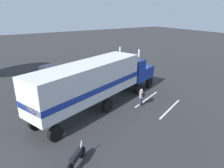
{
  "coord_description": "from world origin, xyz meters",
  "views": [
    {
      "loc": [
        -13.45,
        -17.1,
        8.11
      ],
      "look_at": [
        -3.95,
        -1.9,
        1.6
      ],
      "focal_mm": 33.34,
      "sensor_mm": 36.0,
      "label": 1
    }
  ],
  "objects": [
    {
      "name": "parked_car",
      "position": [
        -7.0,
        7.78,
        0.81
      ],
      "size": [
        4.75,
        3.2,
        1.57
      ],
      "color": "#234C8C",
      "rests_on": "ground_plane"
    },
    {
      "name": "semi_truck",
      "position": [
        -5.79,
        -2.57,
        2.52
      ],
      "size": [
        14.13,
        7.27,
        4.5
      ],
      "color": "#193399",
      "rests_on": "ground_plane"
    },
    {
      "name": "lane_stripe_mid",
      "position": [
        -0.7,
        -6.13,
        0.01
      ],
      "size": [
        4.13,
        1.81,
        0.01
      ],
      "primitive_type": "cube",
      "rotation": [
        0.0,
        0.0,
        0.39
      ],
      "color": "silver",
      "rests_on": "ground_plane"
    },
    {
      "name": "lane_stripe_near",
      "position": [
        -1.04,
        -3.5,
        0.01
      ],
      "size": [
        4.14,
        1.79,
        0.01
      ],
      "primitive_type": "cube",
      "rotation": [
        0.0,
        0.0,
        0.38
      ],
      "color": "silver",
      "rests_on": "ground_plane"
    },
    {
      "name": "ground_plane",
      "position": [
        0.0,
        0.0,
        0.0
      ],
      "size": [
        120.0,
        120.0,
        0.0
      ],
      "primitive_type": "plane",
      "color": "#2D2D30"
    },
    {
      "name": "person_bystander",
      "position": [
        -2.5,
        -4.39,
        0.89
      ],
      "size": [
        0.36,
        0.47,
        1.63
      ],
      "color": "#2D3347",
      "rests_on": "ground_plane"
    },
    {
      "name": "motorcycle",
      "position": [
        -10.21,
        -8.26,
        0.48
      ],
      "size": [
        1.68,
        1.43,
        1.12
      ],
      "color": "black",
      "rests_on": "ground_plane"
    }
  ]
}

